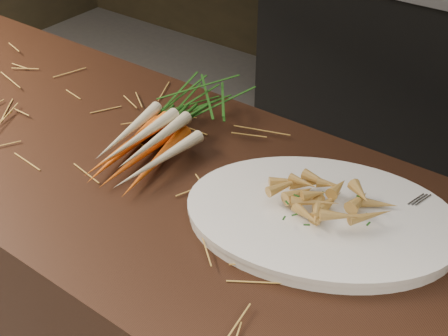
# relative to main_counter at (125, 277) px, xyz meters

# --- Properties ---
(main_counter) EXTENTS (2.40, 0.70, 0.90)m
(main_counter) POSITION_rel_main_counter_xyz_m (0.00, 0.00, 0.00)
(main_counter) COLOR black
(main_counter) RESTS_ON ground
(straw_bedding) EXTENTS (1.40, 0.60, 0.02)m
(straw_bedding) POSITION_rel_main_counter_xyz_m (0.00, 0.00, 0.46)
(straw_bedding) COLOR olive
(straw_bedding) RESTS_ON main_counter
(root_veg_bunch) EXTENTS (0.21, 0.50, 0.09)m
(root_veg_bunch) POSITION_rel_main_counter_xyz_m (0.10, 0.14, 0.49)
(root_veg_bunch) COLOR #E75010
(root_veg_bunch) RESTS_ON main_counter
(serving_platter) EXTENTS (0.61, 0.52, 0.03)m
(serving_platter) POSITION_rel_main_counter_xyz_m (0.53, 0.05, 0.46)
(serving_platter) COLOR white
(serving_platter) RESTS_ON main_counter
(roasted_veg_heap) EXTENTS (0.30, 0.27, 0.06)m
(roasted_veg_heap) POSITION_rel_main_counter_xyz_m (0.53, 0.05, 0.51)
(roasted_veg_heap) COLOR #B78333
(roasted_veg_heap) RESTS_ON serving_platter
(serving_fork) EXTENTS (0.07, 0.19, 0.00)m
(serving_fork) POSITION_rel_main_counter_xyz_m (0.71, 0.11, 0.48)
(serving_fork) COLOR silver
(serving_fork) RESTS_ON serving_platter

